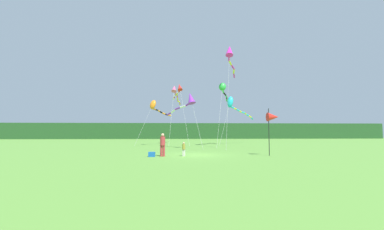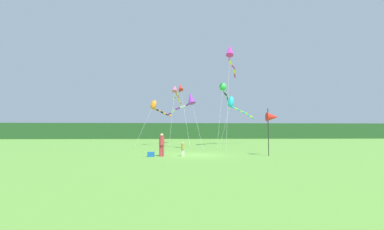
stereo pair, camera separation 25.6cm
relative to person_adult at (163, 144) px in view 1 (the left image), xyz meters
The scene contains 13 objects.
ground_plane 3.04m from the person_adult, 21.69° to the left, with size 120.00×120.00×0.00m, color #5B9338.
distant_treeline 46.16m from the person_adult, 86.67° to the left, with size 108.00×3.43×4.05m, color #234C23.
person_adult is the anchor object (origin of this frame).
person_child 1.64m from the person_adult, ahead, with size 0.23×0.23×1.06m.
cooler_box 1.12m from the person_adult, 166.76° to the right, with size 0.49×0.41×0.35m, color #1959B2.
banner_flag_pole 8.76m from the person_adult, ahead, with size 0.90×0.70×3.66m.
kite_green 16.91m from the person_adult, 61.92° to the left, with size 3.53×9.82×8.42m.
kite_magenta 16.83m from the person_adult, 54.63° to the left, with size 3.55×10.44×12.48m.
kite_cyan 19.17m from the person_adult, 60.40° to the left, with size 6.81×7.00×6.98m.
kite_rainbow 19.95m from the person_adult, 87.36° to the left, with size 1.73×10.92×8.98m.
kite_purple 9.74m from the person_adult, 74.36° to the left, with size 4.00×5.85×6.26m.
kite_red 19.85m from the person_adult, 85.56° to the left, with size 2.33×8.58×9.27m.
kite_orange 15.72m from the person_adult, 97.49° to the left, with size 4.48×5.03×6.24m.
Camera 1 is at (-1.67, -19.82, 1.86)m, focal length 23.08 mm.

